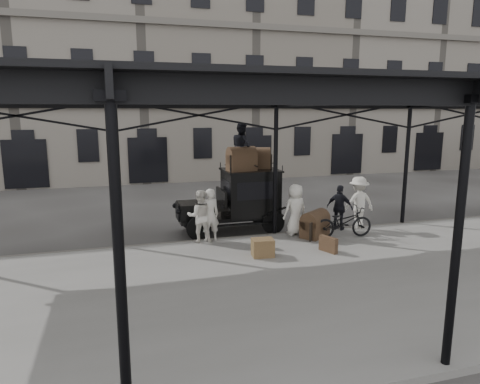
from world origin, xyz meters
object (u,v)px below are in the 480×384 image
(taxi, at_px, (242,197))
(steamer_trunk_roof_near, at_px, (242,161))
(bicycle, at_px, (343,222))
(porter_left, at_px, (210,215))
(porter_official, at_px, (340,208))
(steamer_trunk_platform, at_px, (315,226))

(taxi, bearing_deg, steamer_trunk_roof_near, -108.07)
(steamer_trunk_roof_near, bearing_deg, bicycle, -43.10)
(porter_left, distance_m, steamer_trunk_roof_near, 2.32)
(bicycle, bearing_deg, porter_official, -18.46)
(steamer_trunk_roof_near, bearing_deg, porter_official, -27.21)
(porter_left, height_order, steamer_trunk_roof_near, steamer_trunk_roof_near)
(porter_official, bearing_deg, porter_left, 47.51)
(porter_official, relative_size, steamer_trunk_roof_near, 1.66)
(taxi, relative_size, porter_left, 2.18)
(porter_official, distance_m, bicycle, 0.98)
(taxi, distance_m, steamer_trunk_roof_near, 1.34)
(porter_official, distance_m, steamer_trunk_platform, 1.34)
(bicycle, bearing_deg, porter_left, 81.39)
(steamer_trunk_roof_near, relative_size, steamer_trunk_platform, 0.95)
(taxi, bearing_deg, bicycle, -38.61)
(porter_left, height_order, steamer_trunk_platform, porter_left)
(porter_left, xyz_separation_m, steamer_trunk_roof_near, (1.35, 1.08, 1.54))
(bicycle, height_order, steamer_trunk_roof_near, steamer_trunk_roof_near)
(porter_official, xyz_separation_m, steamer_trunk_roof_near, (-3.19, 1.08, 1.60))
(taxi, distance_m, bicycle, 3.57)
(steamer_trunk_roof_near, bearing_deg, steamer_trunk_platform, -46.83)
(taxi, xyz_separation_m, steamer_trunk_roof_near, (-0.08, -0.25, 1.32))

